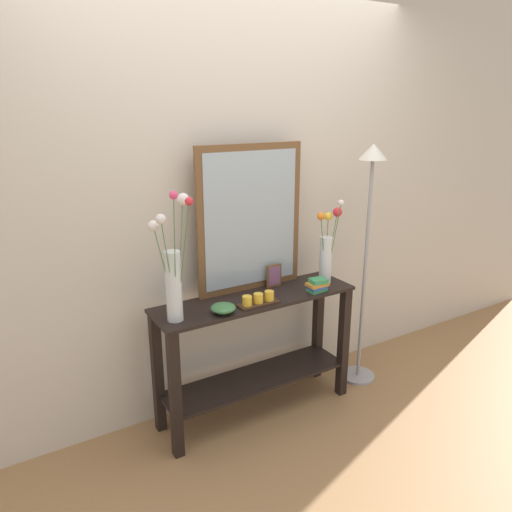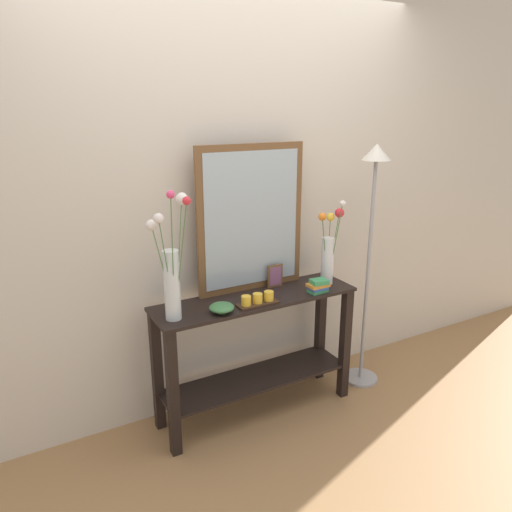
% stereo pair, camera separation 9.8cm
% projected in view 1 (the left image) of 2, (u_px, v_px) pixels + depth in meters
% --- Properties ---
extents(ground_plane, '(7.00, 6.00, 0.02)m').
position_uv_depth(ground_plane, '(256.00, 411.00, 3.12)').
color(ground_plane, '#997047').
extents(wall_back, '(6.40, 0.08, 2.70)m').
position_uv_depth(wall_back, '(231.00, 194.00, 2.95)').
color(wall_back, beige).
rests_on(wall_back, ground).
extents(console_table, '(1.25, 0.35, 0.78)m').
position_uv_depth(console_table, '(256.00, 343.00, 2.97)').
color(console_table, black).
rests_on(console_table, ground).
extents(mirror_leaning, '(0.70, 0.03, 0.88)m').
position_uv_depth(mirror_leaning, '(250.00, 219.00, 2.89)').
color(mirror_leaning, brown).
rests_on(mirror_leaning, console_table).
extents(tall_vase_left, '(0.24, 0.24, 0.71)m').
position_uv_depth(tall_vase_left, '(173.00, 271.00, 2.49)').
color(tall_vase_left, silver).
rests_on(tall_vase_left, console_table).
extents(vase_right, '(0.20, 0.18, 0.55)m').
position_uv_depth(vase_right, '(327.00, 250.00, 3.06)').
color(vase_right, silver).
rests_on(vase_right, console_table).
extents(candle_tray, '(0.24, 0.09, 0.07)m').
position_uv_depth(candle_tray, '(258.00, 300.00, 2.77)').
color(candle_tray, '#382316').
rests_on(candle_tray, console_table).
extents(picture_frame_small, '(0.10, 0.01, 0.14)m').
position_uv_depth(picture_frame_small, '(274.00, 276.00, 3.03)').
color(picture_frame_small, brown).
rests_on(picture_frame_small, console_table).
extents(decorative_bowl, '(0.14, 0.14, 0.05)m').
position_uv_depth(decorative_bowl, '(223.00, 308.00, 2.65)').
color(decorative_bowl, '#38703D').
rests_on(decorative_bowl, console_table).
extents(book_stack, '(0.13, 0.09, 0.08)m').
position_uv_depth(book_stack, '(317.00, 285.00, 2.96)').
color(book_stack, '#388E56').
rests_on(book_stack, console_table).
extents(floor_lamp, '(0.24, 0.24, 1.64)m').
position_uv_depth(floor_lamp, '(368.00, 227.00, 3.15)').
color(floor_lamp, '#9E9EA3').
rests_on(floor_lamp, ground).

